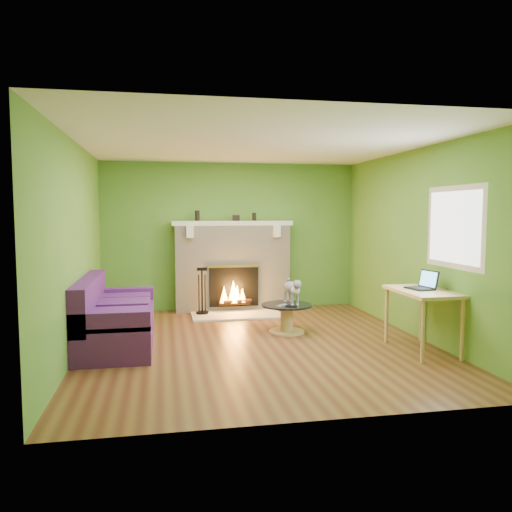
{
  "coord_description": "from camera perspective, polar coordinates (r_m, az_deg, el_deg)",
  "views": [
    {
      "loc": [
        -1.21,
        -6.34,
        1.73
      ],
      "look_at": [
        0.06,
        0.4,
        1.13
      ],
      "focal_mm": 35.0,
      "sensor_mm": 36.0,
      "label": 1
    }
  ],
  "objects": [
    {
      "name": "mantel",
      "position": [
        8.72,
        -2.7,
        3.77
      ],
      "size": [
        2.1,
        0.28,
        0.08
      ],
      "primitive_type": "cube",
      "color": "silver",
      "rests_on": "fireplace"
    },
    {
      "name": "laptop",
      "position": [
        6.53,
        18.21,
        -2.6
      ],
      "size": [
        0.33,
        0.37,
        0.24
      ],
      "primitive_type": null,
      "rotation": [
        0.0,
        0.0,
        0.2
      ],
      "color": "black",
      "rests_on": "desk"
    },
    {
      "name": "wall_left",
      "position": [
        6.44,
        -19.95,
        0.91
      ],
      "size": [
        0.0,
        5.0,
        5.0
      ],
      "primitive_type": "plane",
      "rotation": [
        1.57,
        0.0,
        1.57
      ],
      "color": "#4D882C",
      "rests_on": "floor"
    },
    {
      "name": "hearth",
      "position": [
        8.4,
        -2.19,
        -6.75
      ],
      "size": [
        1.5,
        0.75,
        0.03
      ],
      "primitive_type": "cube",
      "color": "beige",
      "rests_on": "floor"
    },
    {
      "name": "floor",
      "position": [
        6.68,
        0.13,
        -9.97
      ],
      "size": [
        5.0,
        5.0,
        0.0
      ],
      "primitive_type": "plane",
      "color": "#592C19",
      "rests_on": "ground"
    },
    {
      "name": "sofa",
      "position": [
        6.78,
        -16.04,
        -6.95
      ],
      "size": [
        0.9,
        1.98,
        0.89
      ],
      "color": "#4D1A63",
      "rests_on": "floor"
    },
    {
      "name": "wall_back",
      "position": [
        8.93,
        -2.88,
        2.26
      ],
      "size": [
        5.0,
        0.0,
        5.0
      ],
      "primitive_type": "plane",
      "rotation": [
        1.57,
        0.0,
        0.0
      ],
      "color": "#4D882C",
      "rests_on": "floor"
    },
    {
      "name": "mantel_box",
      "position": [
        8.76,
        -2.3,
        4.37
      ],
      "size": [
        0.12,
        0.08,
        0.1
      ],
      "primitive_type": "cube",
      "color": "black",
      "rests_on": "mantel"
    },
    {
      "name": "fireplace",
      "position": [
        8.79,
        -2.7,
        -1.23
      ],
      "size": [
        2.1,
        0.46,
        1.58
      ],
      "color": "beige",
      "rests_on": "floor"
    },
    {
      "name": "remote_silver",
      "position": [
        7.06,
        2.98,
        -5.67
      ],
      "size": [
        0.17,
        0.13,
        0.02
      ],
      "primitive_type": "cube",
      "rotation": [
        0.0,
        0.0,
        0.54
      ],
      "color": "gray",
      "rests_on": "coffee_table"
    },
    {
      "name": "desk",
      "position": [
        6.52,
        18.52,
        -4.51
      ],
      "size": [
        0.6,
        1.04,
        0.77
      ],
      "color": "#DAB175",
      "rests_on": "floor"
    },
    {
      "name": "wall_right",
      "position": [
        7.23,
        17.93,
        1.38
      ],
      "size": [
        0.0,
        5.0,
        5.0
      ],
      "primitive_type": "plane",
      "rotation": [
        1.57,
        0.0,
        -1.57
      ],
      "color": "#4D882C",
      "rests_on": "floor"
    },
    {
      "name": "cat",
      "position": [
        7.23,
        4.06,
        -3.96
      ],
      "size": [
        0.28,
        0.63,
        0.38
      ],
      "primitive_type": null,
      "rotation": [
        0.0,
        0.0,
        0.09
      ],
      "color": "slate",
      "rests_on": "coffee_table"
    },
    {
      "name": "window_frame",
      "position": [
        6.44,
        21.74,
        3.08
      ],
      "size": [
        0.0,
        1.2,
        1.2
      ],
      "primitive_type": "plane",
      "rotation": [
        1.57,
        0.0,
        -1.57
      ],
      "color": "silver",
      "rests_on": "wall_right"
    },
    {
      "name": "mantel_vase_left",
      "position": [
        8.68,
        -6.72,
        4.6
      ],
      "size": [
        0.08,
        0.08,
        0.18
      ],
      "primitive_type": "cylinder",
      "color": "black",
      "rests_on": "mantel"
    },
    {
      "name": "coffee_table",
      "position": [
        7.23,
        3.52,
        -6.89
      ],
      "size": [
        0.73,
        0.73,
        0.41
      ],
      "color": "#DAB175",
      "rests_on": "floor"
    },
    {
      "name": "wall_front",
      "position": [
        4.05,
        6.79,
        -1.07
      ],
      "size": [
        5.0,
        0.0,
        5.0
      ],
      "primitive_type": "plane",
      "rotation": [
        -1.57,
        0.0,
        0.0
      ],
      "color": "#4D882C",
      "rests_on": "floor"
    },
    {
      "name": "mantel_vase_right",
      "position": [
        8.81,
        -0.21,
        4.51
      ],
      "size": [
        0.07,
        0.07,
        0.14
      ],
      "primitive_type": "cylinder",
      "color": "black",
      "rests_on": "mantel"
    },
    {
      "name": "fire_tools",
      "position": [
        8.42,
        -6.18,
        -3.94
      ],
      "size": [
        0.21,
        0.21,
        0.78
      ],
      "primitive_type": null,
      "color": "black",
      "rests_on": "hearth"
    },
    {
      "name": "remote_black",
      "position": [
        7.03,
        4.05,
        -5.72
      ],
      "size": [
        0.16,
        0.11,
        0.02
      ],
      "primitive_type": "cube",
      "rotation": [
        0.0,
        0.0,
        -0.49
      ],
      "color": "black",
      "rests_on": "coffee_table"
    },
    {
      "name": "window_pane",
      "position": [
        6.44,
        21.68,
        3.08
      ],
      "size": [
        0.0,
        1.06,
        1.06
      ],
      "primitive_type": "plane",
      "rotation": [
        1.57,
        0.0,
        -1.57
      ],
      "color": "white",
      "rests_on": "wall_right"
    },
    {
      "name": "ceiling",
      "position": [
        6.51,
        0.14,
        12.71
      ],
      "size": [
        5.0,
        5.0,
        0.0
      ],
      "primitive_type": "plane",
      "rotation": [
        3.14,
        0.0,
        0.0
      ],
      "color": "white",
      "rests_on": "wall_back"
    }
  ]
}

